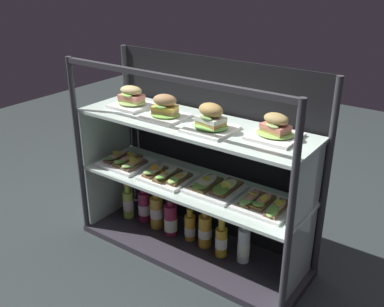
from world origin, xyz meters
name	(u,v)px	position (x,y,z in m)	size (l,w,h in m)	color
ground_plane	(192,252)	(0.00, 0.00, -0.01)	(6.00, 6.00, 0.02)	#293031
case_base_deck	(192,248)	(0.00, 0.00, 0.02)	(1.21, 0.40, 0.03)	#302C35
case_frame	(207,151)	(0.00, 0.12, 0.52)	(1.21, 0.40, 0.97)	#333338
riser_lower_tier	(192,216)	(0.00, 0.00, 0.21)	(1.15, 0.34, 0.35)	silver
shelf_lower_glass	(192,184)	(0.00, 0.00, 0.39)	(1.16, 0.36, 0.02)	silver
riser_upper_tier	(192,155)	(0.00, 0.00, 0.55)	(1.15, 0.34, 0.30)	silver
shelf_upper_glass	(192,124)	(0.00, 0.00, 0.70)	(1.16, 0.36, 0.02)	silver
plated_roll_sandwich_near_right_corner	(131,99)	(-0.38, 0.01, 0.75)	(0.18, 0.18, 0.11)	white
plated_roll_sandwich_left_of_center	(165,110)	(-0.14, -0.03, 0.75)	(0.19, 0.19, 0.12)	white
plated_roll_sandwich_center	(211,121)	(0.13, -0.04, 0.76)	(0.20, 0.20, 0.12)	white
plated_roll_sandwich_far_left	(275,130)	(0.40, 0.04, 0.75)	(0.20, 0.20, 0.11)	white
open_sandwich_tray_mid_right	(126,162)	(-0.40, -0.04, 0.42)	(0.24, 0.22, 0.06)	white
open_sandwich_tray_left_of_center	(168,176)	(-0.12, -0.04, 0.42)	(0.24, 0.23, 0.07)	white
open_sandwich_tray_far_right	(215,187)	(0.13, 0.00, 0.42)	(0.24, 0.22, 0.06)	white
open_sandwich_tray_near_left_corner	(264,204)	(0.39, -0.01, 0.42)	(0.24, 0.22, 0.06)	white
juice_bottle_front_middle	(128,203)	(-0.46, 0.02, 0.12)	(0.06, 0.06, 0.21)	#B3D64C
juice_bottle_back_left	(144,206)	(-0.36, 0.04, 0.13)	(0.07, 0.07, 0.23)	#952245
juice_bottle_front_right_end	(157,211)	(-0.26, 0.03, 0.13)	(0.07, 0.07, 0.24)	gold
juice_bottle_front_second	(171,220)	(-0.15, 0.02, 0.12)	(0.07, 0.07, 0.22)	maroon
juice_bottle_back_right	(190,227)	(-0.04, 0.04, 0.10)	(0.06, 0.06, 0.18)	gold
juice_bottle_back_center	(205,230)	(0.05, 0.04, 0.13)	(0.07, 0.07, 0.23)	gold
juice_bottle_front_fourth	(221,241)	(0.17, 0.02, 0.12)	(0.06, 0.06, 0.22)	gold
juice_bottle_tucked_behind	(244,245)	(0.28, 0.04, 0.12)	(0.06, 0.06, 0.23)	silver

